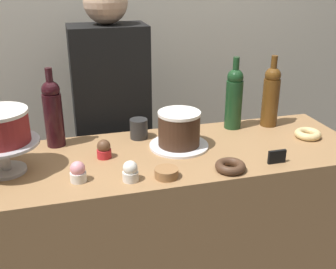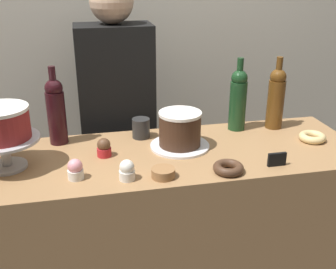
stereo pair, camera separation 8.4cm
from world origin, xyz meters
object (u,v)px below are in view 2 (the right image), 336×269
donut_glazed (312,137)px  cookie_stack (163,173)px  chocolate_round_cake (180,129)px  wine_bottle_amber (276,97)px  wine_bottle_dark_red (56,110)px  white_layer_cake (0,123)px  coffee_cup_ceramic (141,128)px  cupcake_strawberry (75,170)px  wine_bottle_green (238,98)px  cupcake_vanilla (127,170)px  donut_chocolate (228,168)px  cupcake_chocolate (104,148)px  barista_figure (118,137)px  price_sign_chalkboard (277,159)px  cake_stand_pedestal (4,148)px

donut_glazed → cookie_stack: (-0.68, -0.19, 0.00)m
chocolate_round_cake → wine_bottle_amber: (0.47, 0.13, 0.06)m
wine_bottle_amber → wine_bottle_dark_red: bearing=178.6°
white_layer_cake → coffee_cup_ceramic: white_layer_cake is taller
donut_glazed → coffee_cup_ceramic: (-0.71, 0.19, 0.03)m
cupcake_strawberry → donut_glazed: (0.98, 0.13, -0.02)m
wine_bottle_dark_red → cookie_stack: (0.37, -0.39, -0.13)m
wine_bottle_green → cookie_stack: size_ratio=3.87×
chocolate_round_cake → wine_bottle_green: wine_bottle_green is taller
wine_bottle_amber → cupcake_vanilla: 0.81m
donut_chocolate → coffee_cup_ceramic: bearing=123.9°
donut_glazed → coffee_cup_ceramic: bearing=165.0°
cupcake_chocolate → barista_figure: bearing=78.5°
chocolate_round_cake → donut_glazed: (0.57, -0.05, -0.06)m
cupcake_strawberry → donut_glazed: size_ratio=0.66×
price_sign_chalkboard → cupcake_chocolate: bearing=160.5°
white_layer_cake → cupcake_chocolate: white_layer_cake is taller
cake_stand_pedestal → wine_bottle_green: size_ratio=0.80×
wine_bottle_dark_red → coffee_cup_ceramic: wine_bottle_dark_red is taller
wine_bottle_amber → coffee_cup_ceramic: wine_bottle_amber is taller
cupcake_vanilla → cookie_stack: (0.13, -0.01, -0.02)m
wine_bottle_dark_red → cupcake_vanilla: (0.24, -0.38, -0.11)m
donut_chocolate → price_sign_chalkboard: bearing=2.6°
wine_bottle_amber → donut_glazed: size_ratio=2.91×
chocolate_round_cake → donut_glazed: 0.57m
donut_glazed → price_sign_chalkboard: 0.32m
donut_glazed → price_sign_chalkboard: size_ratio=1.60×
cookie_stack → donut_chocolate: bearing=-2.6°
white_layer_cake → cupcake_vanilla: (0.42, -0.18, -0.14)m
white_layer_cake → cupcake_strawberry: size_ratio=2.76×
price_sign_chalkboard → cake_stand_pedestal: bearing=169.0°
cake_stand_pedestal → price_sign_chalkboard: 1.00m
chocolate_round_cake → cupcake_vanilla: (-0.24, -0.23, -0.05)m
wine_bottle_green → price_sign_chalkboard: wine_bottle_green is taller
cake_stand_pedestal → wine_bottle_dark_red: bearing=48.4°
chocolate_round_cake → cookie_stack: chocolate_round_cake is taller
donut_chocolate → cupcake_vanilla: bearing=176.8°
cookie_stack → wine_bottle_amber: bearing=31.8°
donut_glazed → barista_figure: 0.93m
cookie_stack → cupcake_vanilla: bearing=175.6°
coffee_cup_ceramic → cookie_stack: bearing=-86.7°
wine_bottle_green → donut_chocolate: bearing=-114.5°
wine_bottle_amber → barista_figure: size_ratio=0.20×
cupcake_chocolate → donut_glazed: cupcake_chocolate is taller
coffee_cup_ceramic → barista_figure: barista_figure is taller
wine_bottle_amber → cupcake_strawberry: size_ratio=4.38×
wine_bottle_amber → price_sign_chalkboard: size_ratio=4.65×
cookie_stack → donut_glazed: bearing=15.2°
donut_chocolate → coffee_cup_ceramic: size_ratio=1.32×
cake_stand_pedestal → cupcake_chocolate: size_ratio=3.48×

